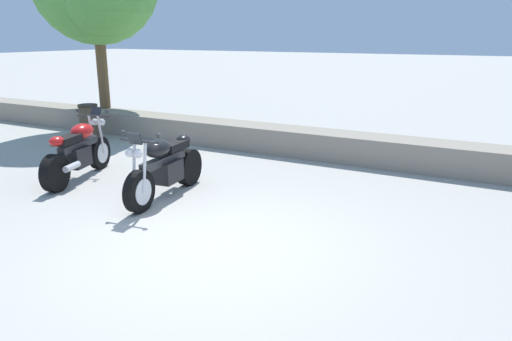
# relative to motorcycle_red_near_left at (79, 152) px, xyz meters

# --- Properties ---
(ground_plane) EXTENTS (120.00, 120.00, 0.00)m
(ground_plane) POSITION_rel_motorcycle_red_near_left_xyz_m (3.61, -1.27, -0.49)
(ground_plane) COLOR #A3A099
(stone_wall) EXTENTS (36.00, 0.80, 0.55)m
(stone_wall) POSITION_rel_motorcycle_red_near_left_xyz_m (3.61, 3.53, -0.21)
(stone_wall) COLOR gray
(stone_wall) RESTS_ON ground
(motorcycle_red_near_left) EXTENTS (0.91, 2.01, 1.18)m
(motorcycle_red_near_left) POSITION_rel_motorcycle_red_near_left_xyz_m (0.00, 0.00, 0.00)
(motorcycle_red_near_left) COLOR black
(motorcycle_red_near_left) RESTS_ON ground
(motorcycle_black_centre) EXTENTS (0.70, 2.06, 1.18)m
(motorcycle_black_centre) POSITION_rel_motorcycle_red_near_left_xyz_m (1.99, -0.10, 0.00)
(motorcycle_black_centre) COLOR black
(motorcycle_black_centre) RESTS_ON ground
(trash_bin) EXTENTS (0.46, 0.46, 0.86)m
(trash_bin) POSITION_rel_motorcycle_red_near_left_xyz_m (-2.42, 2.49, -0.05)
(trash_bin) COLOR brown
(trash_bin) RESTS_ON ground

